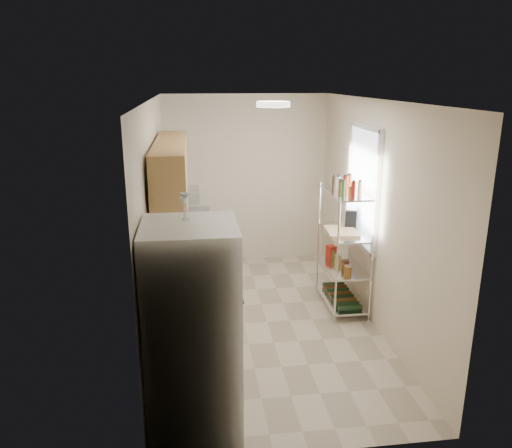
{
  "coord_description": "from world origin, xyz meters",
  "views": [
    {
      "loc": [
        -0.83,
        -5.36,
        2.83
      ],
      "look_at": [
        -0.1,
        0.25,
        1.16
      ],
      "focal_mm": 35.0,
      "sensor_mm": 36.0,
      "label": 1
    }
  ],
  "objects_px": {
    "rice_cooker": "(186,233)",
    "espresso_machine": "(351,218)",
    "refrigerator": "(193,331)",
    "frying_pan_large": "(185,229)",
    "cutting_board": "(342,232)"
  },
  "relations": [
    {
      "from": "frying_pan_large",
      "to": "cutting_board",
      "type": "height_order",
      "value": "cutting_board"
    },
    {
      "from": "refrigerator",
      "to": "rice_cooker",
      "type": "bearing_deg",
      "value": 91.54
    },
    {
      "from": "frying_pan_large",
      "to": "espresso_machine",
      "type": "xyz_separation_m",
      "value": [
        2.07,
        -0.48,
        0.21
      ]
    },
    {
      "from": "frying_pan_large",
      "to": "cutting_board",
      "type": "xyz_separation_m",
      "value": [
        1.89,
        -0.7,
        0.11
      ]
    },
    {
      "from": "rice_cooker",
      "to": "cutting_board",
      "type": "bearing_deg",
      "value": -8.35
    },
    {
      "from": "refrigerator",
      "to": "rice_cooker",
      "type": "height_order",
      "value": "refrigerator"
    },
    {
      "from": "espresso_machine",
      "to": "frying_pan_large",
      "type": "bearing_deg",
      "value": -174.12
    },
    {
      "from": "refrigerator",
      "to": "espresso_machine",
      "type": "height_order",
      "value": "refrigerator"
    },
    {
      "from": "refrigerator",
      "to": "frying_pan_large",
      "type": "bearing_deg",
      "value": 91.55
    },
    {
      "from": "rice_cooker",
      "to": "espresso_machine",
      "type": "xyz_separation_m",
      "value": [
        2.06,
        -0.06,
        0.14
      ]
    },
    {
      "from": "refrigerator",
      "to": "espresso_machine",
      "type": "distance_m",
      "value": 3.0
    },
    {
      "from": "rice_cooker",
      "to": "espresso_machine",
      "type": "distance_m",
      "value": 2.07
    },
    {
      "from": "frying_pan_large",
      "to": "espresso_machine",
      "type": "height_order",
      "value": "espresso_machine"
    },
    {
      "from": "refrigerator",
      "to": "espresso_machine",
      "type": "xyz_separation_m",
      "value": [
        2.0,
        2.22,
        0.25
      ]
    },
    {
      "from": "cutting_board",
      "to": "rice_cooker",
      "type": "bearing_deg",
      "value": 171.65
    }
  ]
}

